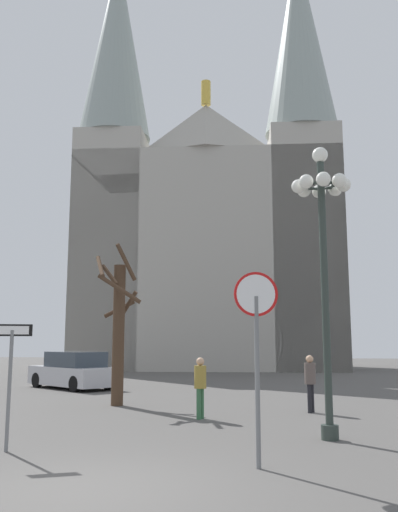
{
  "coord_description": "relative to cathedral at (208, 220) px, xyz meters",
  "views": [
    {
      "loc": [
        2.47,
        -7.51,
        2.0
      ],
      "look_at": [
        -0.56,
        17.01,
        5.88
      ],
      "focal_mm": 38.23,
      "sensor_mm": 36.0,
      "label": 1
    }
  ],
  "objects": [
    {
      "name": "ground_plane",
      "position": [
        1.82,
        -32.98,
        -11.19
      ],
      "size": [
        120.0,
        120.0,
        0.0
      ],
      "primitive_type": "plane",
      "color": "#514F4C"
    },
    {
      "name": "cathedral",
      "position": [
        0.0,
        0.0,
        0.0
      ],
      "size": [
        19.73,
        11.8,
        33.53
      ],
      "color": "#ADA89E",
      "rests_on": "ground"
    },
    {
      "name": "stop_sign",
      "position": [
        4.12,
        -31.4,
        -9.01
      ],
      "size": [
        0.73,
        0.2,
        3.15
      ],
      "color": "slate",
      "rests_on": "ground"
    },
    {
      "name": "one_way_arrow_sign",
      "position": [
        -0.5,
        -30.6,
        -9.7
      ],
      "size": [
        0.69,
        0.31,
        2.32
      ],
      "color": "slate",
      "rests_on": "ground"
    },
    {
      "name": "street_lamp",
      "position": [
        5.54,
        -28.65,
        -6.93
      ],
      "size": [
        1.29,
        1.29,
        6.27
      ],
      "color": "#2D3833",
      "rests_on": "ground"
    },
    {
      "name": "bare_tree",
      "position": [
        -0.45,
        -23.33,
        -8.68
      ],
      "size": [
        1.79,
        1.57,
        5.12
      ],
      "color": "#473323",
      "rests_on": "ground"
    },
    {
      "name": "parked_car_near_silver",
      "position": [
        -4.01,
        -17.47,
        -10.46
      ],
      "size": [
        4.65,
        4.21,
        1.56
      ],
      "color": "#B7B7BC",
      "rests_on": "ground"
    },
    {
      "name": "pedestrian_walking",
      "position": [
        5.49,
        -24.33,
        -10.22
      ],
      "size": [
        0.32,
        0.32,
        1.6
      ],
      "color": "black",
      "rests_on": "ground"
    },
    {
      "name": "pedestrian_standing",
      "position": [
        2.53,
        -25.97,
        -10.24
      ],
      "size": [
        0.32,
        0.32,
        1.58
      ],
      "color": "#33663F",
      "rests_on": "ground"
    }
  ]
}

